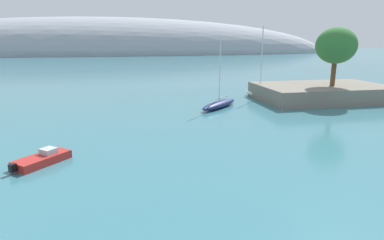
# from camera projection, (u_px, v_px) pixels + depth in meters

# --- Properties ---
(shore_outcrop) EXTENTS (18.87, 11.75, 2.23)m
(shore_outcrop) POSITION_uv_depth(u_px,v_px,m) (322.00, 92.00, 49.40)
(shore_outcrop) COLOR gray
(shore_outcrop) RESTS_ON ground
(tree_clump_shore) EXTENTS (5.67, 5.67, 8.29)m
(tree_clump_shore) POSITION_uv_depth(u_px,v_px,m) (336.00, 46.00, 46.87)
(tree_clump_shore) COLOR brown
(tree_clump_shore) RESTS_ON shore_outcrop
(distant_ridge) EXTENTS (291.16, 62.57, 43.60)m
(distant_ridge) POSITION_uv_depth(u_px,v_px,m) (103.00, 54.00, 200.44)
(distant_ridge) COLOR #999EA8
(distant_ridge) RESTS_ON ground
(sailboat_navy_near_shore) EXTENTS (6.94, 6.92, 9.27)m
(sailboat_navy_near_shore) POSITION_uv_depth(u_px,v_px,m) (219.00, 104.00, 43.66)
(sailboat_navy_near_shore) COLOR navy
(sailboat_navy_near_shore) RESTS_ON water
(sailboat_white_mid_mooring) EXTENTS (4.04, 6.43, 10.76)m
(sailboat_white_mid_mooring) POSITION_uv_depth(u_px,v_px,m) (260.00, 94.00, 51.36)
(sailboat_white_mid_mooring) COLOR white
(sailboat_white_mid_mooring) RESTS_ON water
(motorboat_red_foreground) EXTENTS (3.89, 4.09, 1.00)m
(motorboat_red_foreground) POSITION_uv_depth(u_px,v_px,m) (42.00, 159.00, 24.05)
(motorboat_red_foreground) COLOR red
(motorboat_red_foreground) RESTS_ON water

